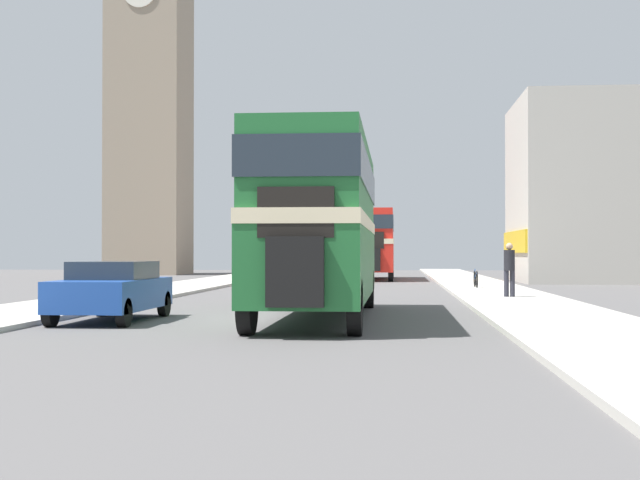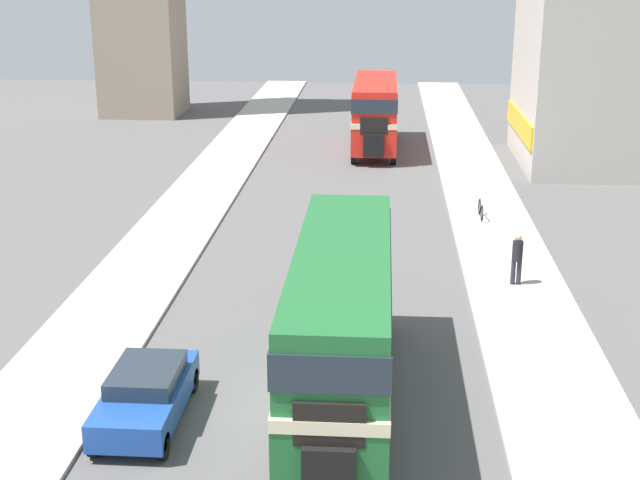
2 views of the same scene
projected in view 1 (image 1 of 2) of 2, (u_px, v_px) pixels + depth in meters
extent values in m
plane|color=#565454|center=(276.00, 320.00, 21.40)|extent=(120.00, 120.00, 0.00)
cube|color=#B7B2A8|center=(561.00, 319.00, 20.82)|extent=(3.50, 120.00, 0.12)
cube|color=#B7B2A8|center=(5.00, 316.00, 21.98)|extent=(3.50, 120.00, 0.12)
cube|color=#1E602D|center=(320.00, 264.00, 21.76)|extent=(2.40, 10.60, 1.63)
cube|color=beige|center=(320.00, 224.00, 21.78)|extent=(2.42, 10.65, 0.30)
cube|color=#1E602D|center=(320.00, 182.00, 21.79)|extent=(2.35, 10.38, 1.78)
cube|color=#232D38|center=(320.00, 178.00, 21.79)|extent=(2.42, 10.49, 0.80)
cube|color=black|center=(295.00, 272.00, 16.38)|extent=(1.08, 0.20, 1.31)
cube|color=black|center=(296.00, 212.00, 16.54)|extent=(1.44, 0.12, 0.95)
cylinder|color=black|center=(247.00, 307.00, 17.45)|extent=(0.28, 1.11, 1.11)
cylinder|color=black|center=(355.00, 307.00, 17.26)|extent=(0.28, 1.11, 1.11)
cylinder|color=black|center=(297.00, 289.00, 26.13)|extent=(0.28, 1.11, 1.11)
cylinder|color=black|center=(369.00, 289.00, 25.95)|extent=(0.28, 1.11, 1.11)
cube|color=red|center=(373.00, 258.00, 53.17)|extent=(2.49, 9.57, 1.56)
cube|color=beige|center=(373.00, 242.00, 53.18)|extent=(2.52, 9.62, 0.28)
cube|color=red|center=(373.00, 226.00, 53.19)|extent=(2.44, 9.38, 1.70)
cube|color=#232D38|center=(373.00, 224.00, 53.20)|extent=(2.52, 9.48, 0.77)
cube|color=black|center=(370.00, 260.00, 48.30)|extent=(1.12, 0.20, 1.25)
cube|color=black|center=(370.00, 240.00, 48.45)|extent=(1.50, 0.12, 0.91)
cylinder|color=black|center=(351.00, 272.00, 49.37)|extent=(0.28, 1.11, 1.11)
cylinder|color=black|center=(391.00, 272.00, 49.18)|extent=(0.28, 1.11, 1.11)
cylinder|color=black|center=(357.00, 269.00, 57.03)|extent=(0.28, 1.11, 1.11)
cylinder|color=black|center=(391.00, 269.00, 56.84)|extent=(0.28, 1.11, 1.11)
cube|color=#1E479E|center=(112.00, 294.00, 20.93)|extent=(1.83, 4.23, 0.70)
cube|color=#232D38|center=(114.00, 270.00, 21.11)|extent=(1.61, 2.20, 0.42)
cylinder|color=black|center=(50.00, 312.00, 19.34)|extent=(0.20, 0.64, 0.64)
cylinder|color=black|center=(124.00, 313.00, 19.20)|extent=(0.20, 0.64, 0.64)
cylinder|color=black|center=(101.00, 303.00, 22.66)|extent=(0.20, 0.64, 0.64)
cylinder|color=black|center=(164.00, 304.00, 22.52)|extent=(0.20, 0.64, 0.64)
cylinder|color=#282833|center=(506.00, 284.00, 30.14)|extent=(0.17, 0.17, 0.89)
cylinder|color=#282833|center=(512.00, 284.00, 30.12)|extent=(0.17, 0.17, 0.89)
cylinder|color=black|center=(509.00, 260.00, 30.14)|extent=(0.37, 0.37, 0.70)
sphere|color=tan|center=(509.00, 246.00, 30.15)|extent=(0.24, 0.24, 0.24)
torus|color=black|center=(477.00, 279.00, 37.81)|extent=(0.05, 0.71, 0.71)
torus|color=black|center=(475.00, 279.00, 38.86)|extent=(0.05, 0.71, 0.71)
cylinder|color=#234C93|center=(476.00, 276.00, 38.34)|extent=(0.04, 1.06, 0.34)
cylinder|color=#234C93|center=(475.00, 274.00, 38.71)|extent=(0.04, 0.04, 0.43)
cube|color=gray|center=(150.00, 107.00, 65.88)|extent=(5.39, 5.39, 24.72)
cube|color=gold|center=(515.00, 242.00, 49.52)|extent=(0.12, 9.03, 1.20)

